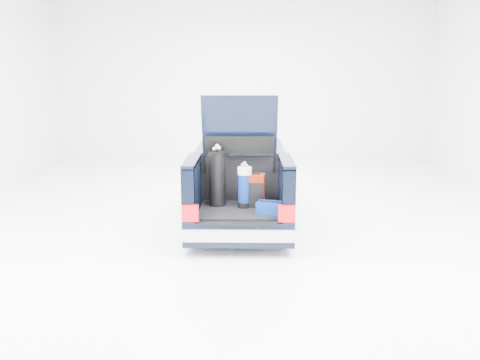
{
  "coord_description": "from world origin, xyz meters",
  "views": [
    {
      "loc": [
        0.14,
        -9.62,
        2.86
      ],
      "look_at": [
        0.0,
        -0.5,
        0.88
      ],
      "focal_mm": 38.0,
      "sensor_mm": 36.0,
      "label": 1
    }
  ],
  "objects_px": {
    "black_golf_bag": "(217,178)",
    "blue_duffel": "(270,208)",
    "car": "(240,184)",
    "red_suitcase": "(254,191)",
    "blue_golf_bag": "(245,187)"
  },
  "relations": [
    {
      "from": "car",
      "to": "blue_duffel",
      "type": "xyz_separation_m",
      "value": [
        0.5,
        -1.87,
        0.03
      ]
    },
    {
      "from": "black_golf_bag",
      "to": "blue_duffel",
      "type": "height_order",
      "value": "black_golf_bag"
    },
    {
      "from": "black_golf_bag",
      "to": "blue_duffel",
      "type": "relative_size",
      "value": 2.2
    },
    {
      "from": "car",
      "to": "blue_golf_bag",
      "type": "xyz_separation_m",
      "value": [
        0.09,
        -1.45,
        0.28
      ]
    },
    {
      "from": "car",
      "to": "black_golf_bag",
      "type": "relative_size",
      "value": 4.5
    },
    {
      "from": "blue_golf_bag",
      "to": "blue_duffel",
      "type": "bearing_deg",
      "value": -33.0
    },
    {
      "from": "car",
      "to": "black_golf_bag",
      "type": "bearing_deg",
      "value": -105.65
    },
    {
      "from": "red_suitcase",
      "to": "blue_duffel",
      "type": "relative_size",
      "value": 1.26
    },
    {
      "from": "red_suitcase",
      "to": "blue_golf_bag",
      "type": "bearing_deg",
      "value": -166.24
    },
    {
      "from": "black_golf_bag",
      "to": "blue_duffel",
      "type": "distance_m",
      "value": 1.09
    },
    {
      "from": "car",
      "to": "red_suitcase",
      "type": "height_order",
      "value": "car"
    },
    {
      "from": "car",
      "to": "black_golf_bag",
      "type": "xyz_separation_m",
      "value": [
        -0.37,
        -1.33,
        0.4
      ]
    },
    {
      "from": "blue_golf_bag",
      "to": "red_suitcase",
      "type": "bearing_deg",
      "value": 19.03
    },
    {
      "from": "car",
      "to": "blue_golf_bag",
      "type": "distance_m",
      "value": 1.48
    },
    {
      "from": "blue_golf_bag",
      "to": "car",
      "type": "bearing_deg",
      "value": 106.21
    }
  ]
}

